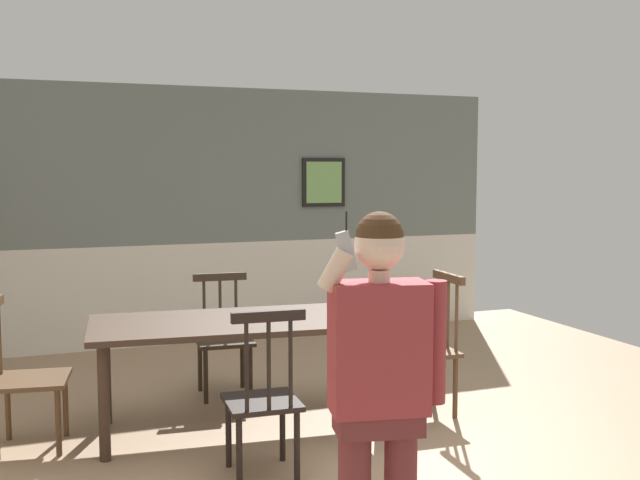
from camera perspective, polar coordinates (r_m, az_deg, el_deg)
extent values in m
plane|color=#9E7F60|center=(4.68, 1.29, -16.94)|extent=(7.97, 7.97, 0.00)
cube|color=slate|center=(7.80, -8.77, 5.57)|extent=(6.39, 0.12, 1.58)
cube|color=silver|center=(7.92, -8.65, -3.88)|extent=(6.39, 0.14, 1.02)
cube|color=silver|center=(7.82, -8.65, -0.23)|extent=(6.39, 0.05, 0.06)
cube|color=black|center=(8.10, 0.27, 4.38)|extent=(0.48, 0.03, 0.52)
cube|color=#7EB566|center=(8.08, 0.31, 4.37)|extent=(0.40, 0.01, 0.44)
cube|color=#38281E|center=(5.17, -6.08, -6.19)|extent=(2.06, 1.09, 0.04)
cylinder|color=#38281E|center=(4.87, -15.99, -11.74)|extent=(0.07, 0.07, 0.72)
cylinder|color=#38281E|center=(5.15, 4.59, -10.61)|extent=(0.07, 0.07, 0.72)
cylinder|color=#38281E|center=(5.54, -15.87, -9.64)|extent=(0.07, 0.07, 0.72)
cylinder|color=#38281E|center=(5.78, 2.27, -8.80)|extent=(0.07, 0.07, 0.72)
cube|color=#2D2319|center=(6.01, -7.23, -7.57)|extent=(0.46, 0.46, 0.03)
cube|color=#2D2319|center=(6.11, -7.57, -2.77)|extent=(0.43, 0.07, 0.06)
cylinder|color=#2D2319|center=(6.16, -6.36, -4.73)|extent=(0.02, 0.02, 0.50)
cylinder|color=#2D2319|center=(6.14, -7.55, -4.78)|extent=(0.02, 0.02, 0.50)
cylinder|color=#2D2319|center=(6.12, -8.74, -4.83)|extent=(0.02, 0.02, 0.50)
cylinder|color=#2D2319|center=(5.93, -5.28, -9.98)|extent=(0.04, 0.04, 0.42)
cylinder|color=#2D2319|center=(5.87, -8.62, -10.16)|extent=(0.04, 0.04, 0.42)
cylinder|color=#2D2319|center=(6.25, -5.88, -9.16)|extent=(0.04, 0.04, 0.42)
cylinder|color=#2D2319|center=(6.20, -9.04, -9.32)|extent=(0.04, 0.04, 0.42)
cube|color=#513823|center=(5.21, -20.97, -9.85)|extent=(0.52, 0.52, 0.03)
cylinder|color=#513823|center=(5.42, -18.65, -11.69)|extent=(0.04, 0.04, 0.43)
cylinder|color=#513823|center=(5.08, -19.14, -12.87)|extent=(0.04, 0.04, 0.43)
cylinder|color=#513823|center=(5.48, -22.49, -11.64)|extent=(0.04, 0.04, 0.43)
cube|color=#513823|center=(5.59, 7.79, -8.32)|extent=(0.45, 0.45, 0.03)
cube|color=#513823|center=(5.58, 9.68, -2.79)|extent=(0.06, 0.43, 0.06)
cylinder|color=#513823|center=(5.51, 10.27, -5.49)|extent=(0.02, 0.02, 0.55)
cylinder|color=#513823|center=(5.62, 9.64, -5.26)|extent=(0.02, 0.02, 0.55)
cylinder|color=#513823|center=(5.73, 9.04, -5.04)|extent=(0.02, 0.02, 0.55)
cylinder|color=#513823|center=(5.43, 6.89, -11.31)|extent=(0.04, 0.04, 0.44)
cylinder|color=#513823|center=(5.74, 5.41, -10.39)|extent=(0.04, 0.04, 0.44)
cylinder|color=#513823|center=(5.58, 10.17, -10.90)|extent=(0.04, 0.04, 0.44)
cylinder|color=#513823|center=(5.88, 8.56, -10.03)|extent=(0.04, 0.04, 0.44)
cube|color=black|center=(4.49, -4.43, -12.10)|extent=(0.44, 0.44, 0.03)
cube|color=black|center=(4.18, -3.91, -5.76)|extent=(0.42, 0.07, 0.06)
cylinder|color=black|center=(4.21, -5.56, -9.16)|extent=(0.02, 0.02, 0.56)
cylinder|color=black|center=(4.23, -3.89, -9.05)|extent=(0.02, 0.02, 0.56)
cylinder|color=black|center=(4.26, -2.24, -8.94)|extent=(0.02, 0.02, 0.56)
cylinder|color=black|center=(4.68, -6.92, -14.25)|extent=(0.04, 0.04, 0.42)
cylinder|color=black|center=(4.75, -2.85, -13.93)|extent=(0.04, 0.04, 0.42)
cylinder|color=black|center=(4.38, -6.11, -15.68)|extent=(0.04, 0.04, 0.42)
cylinder|color=black|center=(4.45, -1.75, -15.30)|extent=(0.04, 0.04, 0.42)
cube|color=brown|center=(3.25, 4.41, -13.29)|extent=(0.39, 0.27, 0.12)
cube|color=#993338|center=(3.16, 4.45, -8.08)|extent=(0.43, 0.29, 0.55)
cylinder|color=#993338|center=(3.23, 8.70, -7.61)|extent=(0.09, 0.09, 0.52)
cylinder|color=beige|center=(3.05, 1.22, -2.25)|extent=(0.17, 0.15, 0.19)
cylinder|color=beige|center=(3.11, 4.49, -2.72)|extent=(0.09, 0.09, 0.05)
sphere|color=beige|center=(3.09, 4.51, -0.34)|extent=(0.21, 0.21, 0.21)
sphere|color=#472D19|center=(3.09, 4.51, 0.33)|extent=(0.20, 0.20, 0.20)
cube|color=#B7B7BC|center=(3.03, 1.99, -0.84)|extent=(0.09, 0.05, 0.17)
cylinder|color=black|center=(3.02, 2.00, 1.43)|extent=(0.01, 0.01, 0.08)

